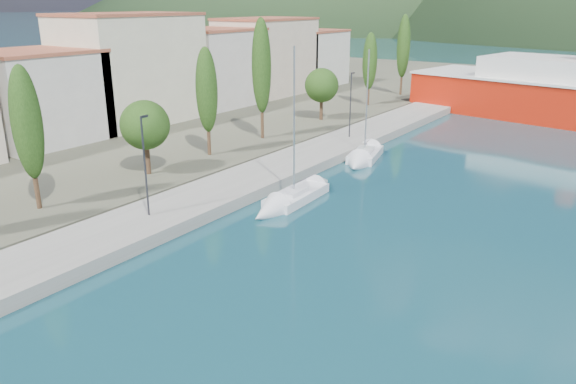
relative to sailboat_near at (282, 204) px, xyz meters
The scene contains 7 objects.
quay 8.05m from the sailboat_near, 125.88° to the left, with size 5.00×88.00×0.80m, color gray.
land_strip 45.80m from the sailboat_near, 158.86° to the left, with size 70.00×148.00×0.70m, color #565644.
town_buildings 33.16m from the sailboat_near, 147.84° to the left, with size 9.20×69.20×11.30m.
tree_row 17.56m from the sailboat_near, 133.78° to the left, with size 3.67×64.45×11.09m.
lamp_posts 8.30m from the sailboat_near, 129.70° to the right, with size 0.15×46.17×6.06m.
sailboat_near is the anchor object (origin of this frame).
sailboat_mid 12.80m from the sailboat_near, 93.49° to the left, with size 3.89×7.31×10.25m.
Camera 1 is at (15.98, -9.17, 13.07)m, focal length 35.00 mm.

